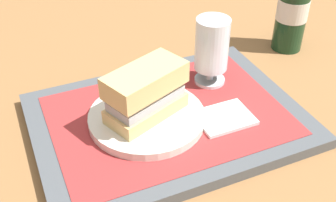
{
  "coord_description": "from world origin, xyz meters",
  "views": [
    {
      "loc": [
        -0.22,
        -0.51,
        0.46
      ],
      "look_at": [
        0.0,
        0.0,
        0.05
      ],
      "focal_mm": 45.31,
      "sensor_mm": 36.0,
      "label": 1
    }
  ],
  "objects_px": {
    "plate": "(147,118)",
    "sandwich": "(148,92)",
    "beer_bottle": "(294,3)",
    "beer_glass": "(212,48)"
  },
  "relations": [
    {
      "from": "sandwich",
      "to": "beer_bottle",
      "type": "relative_size",
      "value": 0.54
    },
    {
      "from": "plate",
      "to": "sandwich",
      "type": "relative_size",
      "value": 1.31
    },
    {
      "from": "sandwich",
      "to": "beer_glass",
      "type": "xyz_separation_m",
      "value": [
        0.15,
        0.06,
        0.01
      ]
    },
    {
      "from": "sandwich",
      "to": "beer_bottle",
      "type": "height_order",
      "value": "beer_bottle"
    },
    {
      "from": "plate",
      "to": "beer_bottle",
      "type": "bearing_deg",
      "value": 20.32
    },
    {
      "from": "sandwich",
      "to": "beer_bottle",
      "type": "bearing_deg",
      "value": -1.71
    },
    {
      "from": "sandwich",
      "to": "beer_glass",
      "type": "height_order",
      "value": "beer_glass"
    },
    {
      "from": "beer_glass",
      "to": "sandwich",
      "type": "bearing_deg",
      "value": -156.99
    },
    {
      "from": "sandwich",
      "to": "beer_glass",
      "type": "bearing_deg",
      "value": 1.0
    },
    {
      "from": "plate",
      "to": "beer_glass",
      "type": "relative_size",
      "value": 1.52
    }
  ]
}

